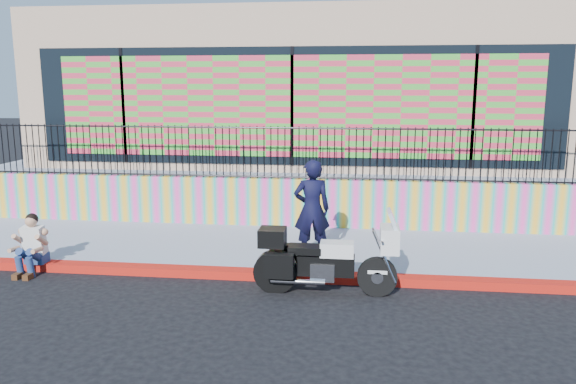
# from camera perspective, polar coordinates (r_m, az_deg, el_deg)

# --- Properties ---
(ground) EXTENTS (90.00, 90.00, 0.00)m
(ground) POSITION_cam_1_polar(r_m,az_deg,el_deg) (10.01, -2.37, -8.80)
(ground) COLOR black
(ground) RESTS_ON ground
(red_curb) EXTENTS (16.00, 0.30, 0.15)m
(red_curb) POSITION_cam_1_polar(r_m,az_deg,el_deg) (9.98, -2.38, -8.40)
(red_curb) COLOR #A90C0C
(red_curb) RESTS_ON ground
(sidewalk) EXTENTS (16.00, 3.00, 0.15)m
(sidewalk) POSITION_cam_1_polar(r_m,az_deg,el_deg) (11.54, -1.03, -5.72)
(sidewalk) COLOR #8993A5
(sidewalk) RESTS_ON ground
(mural_wall) EXTENTS (16.00, 0.20, 1.10)m
(mural_wall) POSITION_cam_1_polar(r_m,az_deg,el_deg) (12.92, -0.04, -1.06)
(mural_wall) COLOR #F741A5
(mural_wall) RESTS_ON sidewalk
(metal_fence) EXTENTS (15.80, 0.04, 1.20)m
(metal_fence) POSITION_cam_1_polar(r_m,az_deg,el_deg) (12.73, -0.04, 4.01)
(metal_fence) COLOR black
(metal_fence) RESTS_ON mural_wall
(elevated_platform) EXTENTS (16.00, 10.00, 1.25)m
(elevated_platform) POSITION_cam_1_polar(r_m,az_deg,el_deg) (17.93, 1.98, 2.04)
(elevated_platform) COLOR #8993A5
(elevated_platform) RESTS_ON ground
(storefront_building) EXTENTS (14.00, 8.06, 4.00)m
(storefront_building) POSITION_cam_1_polar(r_m,az_deg,el_deg) (17.50, 1.97, 10.45)
(storefront_building) COLOR tan
(storefront_building) RESTS_ON elevated_platform
(police_motorcycle) EXTENTS (2.30, 0.76, 1.43)m
(police_motorcycle) POSITION_cam_1_polar(r_m,az_deg,el_deg) (9.17, 3.60, -6.73)
(police_motorcycle) COLOR black
(police_motorcycle) RESTS_ON ground
(police_officer) EXTENTS (0.76, 0.58, 1.87)m
(police_officer) POSITION_cam_1_polar(r_m,az_deg,el_deg) (10.45, 2.44, -1.77)
(police_officer) COLOR black
(police_officer) RESTS_ON sidewalk
(seated_man) EXTENTS (0.54, 0.71, 1.06)m
(seated_man) POSITION_cam_1_polar(r_m,az_deg,el_deg) (11.13, -24.74, -5.36)
(seated_man) COLOR navy
(seated_man) RESTS_ON ground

